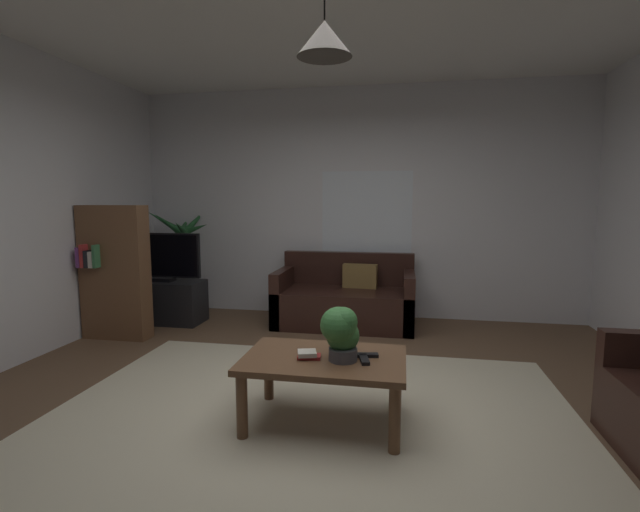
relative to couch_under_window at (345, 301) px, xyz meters
name	(u,v)px	position (x,y,z in m)	size (l,w,h in m)	color
floor	(312,415)	(0.06, -2.27, -0.29)	(5.48, 5.48, 0.02)	brown
rug	(306,427)	(0.06, -2.47, -0.27)	(3.56, 3.01, 0.01)	beige
wall_back	(356,203)	(0.06, 0.50, 1.14)	(5.60, 0.06, 2.82)	silver
window_pane	(367,213)	(0.20, 0.47, 1.02)	(1.11, 0.01, 1.02)	white
couch_under_window	(345,301)	(0.00, 0.00, 0.00)	(1.59, 0.82, 0.82)	black
coffee_table	(324,367)	(0.17, -2.38, 0.10)	(1.04, 0.68, 0.45)	brown
book_on_table_0	(309,357)	(0.08, -2.42, 0.18)	(0.15, 0.09, 0.02)	#B22D2D
book_on_table_1	(307,353)	(0.07, -2.42, 0.20)	(0.12, 0.11, 0.03)	beige
remote_on_table_0	(366,355)	(0.43, -2.33, 0.18)	(0.05, 0.16, 0.02)	black
remote_on_table_1	(364,360)	(0.43, -2.41, 0.18)	(0.05, 0.16, 0.02)	black
potted_plant_on_table	(341,330)	(0.28, -2.42, 0.37)	(0.24, 0.26, 0.34)	#4C4C51
tv_stand	(166,301)	(-2.13, -0.28, -0.03)	(0.90, 0.44, 0.50)	black
tv	(163,256)	(-2.13, -0.30, 0.52)	(0.93, 0.16, 0.57)	black
potted_palm_corner	(184,265)	(-2.15, 0.24, 0.35)	(0.84, 0.85, 1.41)	#4C4C51
bookshelf_corner	(114,272)	(-2.31, -0.95, 0.43)	(0.70, 0.31, 1.40)	brown
pendant_lamp	(324,39)	(0.17, -2.38, 2.12)	(0.33, 0.33, 0.53)	black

